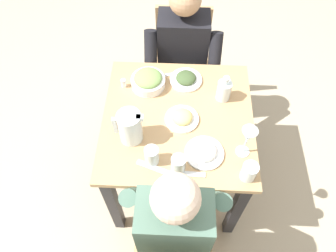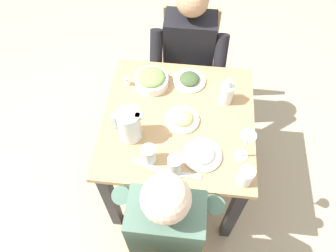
{
  "view_description": "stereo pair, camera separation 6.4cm",
  "coord_description": "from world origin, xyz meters",
  "px_view_note": "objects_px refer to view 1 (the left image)",
  "views": [
    {
      "loc": [
        0.01,
        1.04,
        2.2
      ],
      "look_at": [
        0.05,
        0.05,
        0.74
      ],
      "focal_mm": 34.89,
      "sensor_mm": 36.0,
      "label": 1
    },
    {
      "loc": [
        -0.06,
        1.03,
        2.2
      ],
      "look_at": [
        0.05,
        0.05,
        0.74
      ],
      "focal_mm": 34.89,
      "sensor_mm": 36.0,
      "label": 2
    }
  ],
  "objects_px": {
    "water_glass_near_left": "(178,164)",
    "water_glass_by_pitcher": "(152,156)",
    "chair_near": "(182,60)",
    "plate_dolmas": "(186,79)",
    "water_pitcher": "(130,127)",
    "oil_carafe": "(224,91)",
    "dining_table": "(177,132)",
    "plate_fries": "(182,118)",
    "wine_glass": "(248,137)",
    "diner_near": "(182,66)",
    "diner_far": "(175,214)",
    "water_glass_far_right": "(249,172)",
    "salad_bowl": "(148,80)",
    "plate_yoghurt": "(204,152)",
    "salt_shaker": "(124,83)"
  },
  "relations": [
    {
      "from": "diner_near",
      "to": "plate_fries",
      "type": "height_order",
      "value": "diner_near"
    },
    {
      "from": "water_glass_near_left",
      "to": "plate_fries",
      "type": "bearing_deg",
      "value": -92.32
    },
    {
      "from": "plate_fries",
      "to": "water_glass_near_left",
      "type": "relative_size",
      "value": 1.74
    },
    {
      "from": "plate_dolmas",
      "to": "water_glass_by_pitcher",
      "type": "relative_size",
      "value": 1.78
    },
    {
      "from": "plate_fries",
      "to": "water_glass_far_right",
      "type": "relative_size",
      "value": 1.85
    },
    {
      "from": "water_glass_by_pitcher",
      "to": "wine_glass",
      "type": "height_order",
      "value": "wine_glass"
    },
    {
      "from": "salad_bowl",
      "to": "plate_dolmas",
      "type": "xyz_separation_m",
      "value": [
        -0.22,
        -0.04,
        -0.02
      ]
    },
    {
      "from": "plate_dolmas",
      "to": "wine_glass",
      "type": "xyz_separation_m",
      "value": [
        -0.3,
        0.47,
        0.12
      ]
    },
    {
      "from": "chair_near",
      "to": "wine_glass",
      "type": "relative_size",
      "value": 4.46
    },
    {
      "from": "diner_near",
      "to": "water_glass_far_right",
      "type": "distance_m",
      "value": 0.91
    },
    {
      "from": "diner_near",
      "to": "water_glass_near_left",
      "type": "distance_m",
      "value": 0.83
    },
    {
      "from": "water_glass_near_left",
      "to": "wine_glass",
      "type": "relative_size",
      "value": 0.54
    },
    {
      "from": "chair_near",
      "to": "plate_yoghurt",
      "type": "xyz_separation_m",
      "value": [
        -0.12,
        0.92,
        0.27
      ]
    },
    {
      "from": "water_glass_near_left",
      "to": "water_glass_by_pitcher",
      "type": "bearing_deg",
      "value": -18.11
    },
    {
      "from": "water_glass_near_left",
      "to": "chair_near",
      "type": "bearing_deg",
      "value": -90.39
    },
    {
      "from": "diner_far",
      "to": "water_glass_near_left",
      "type": "xyz_separation_m",
      "value": [
        -0.01,
        -0.19,
        0.16
      ]
    },
    {
      "from": "diner_near",
      "to": "oil_carafe",
      "type": "xyz_separation_m",
      "value": [
        -0.23,
        0.35,
        0.16
      ]
    },
    {
      "from": "dining_table",
      "to": "salad_bowl",
      "type": "relative_size",
      "value": 4.19
    },
    {
      "from": "diner_near",
      "to": "plate_fries",
      "type": "bearing_deg",
      "value": 90.58
    },
    {
      "from": "salad_bowl",
      "to": "water_glass_near_left",
      "type": "bearing_deg",
      "value": 109.26
    },
    {
      "from": "diner_near",
      "to": "salad_bowl",
      "type": "bearing_deg",
      "value": 54.28
    },
    {
      "from": "dining_table",
      "to": "plate_fries",
      "type": "height_order",
      "value": "plate_fries"
    },
    {
      "from": "dining_table",
      "to": "plate_dolmas",
      "type": "height_order",
      "value": "plate_dolmas"
    },
    {
      "from": "wine_glass",
      "to": "plate_yoghurt",
      "type": "bearing_deg",
      "value": 5.93
    },
    {
      "from": "water_pitcher",
      "to": "oil_carafe",
      "type": "relative_size",
      "value": 1.16
    },
    {
      "from": "plate_fries",
      "to": "oil_carafe",
      "type": "bearing_deg",
      "value": -143.89
    },
    {
      "from": "chair_near",
      "to": "diner_far",
      "type": "relative_size",
      "value": 0.75
    },
    {
      "from": "dining_table",
      "to": "oil_carafe",
      "type": "distance_m",
      "value": 0.35
    },
    {
      "from": "water_glass_near_left",
      "to": "water_glass_by_pitcher",
      "type": "xyz_separation_m",
      "value": [
        0.13,
        -0.04,
        0.0
      ]
    },
    {
      "from": "chair_near",
      "to": "wine_glass",
      "type": "distance_m",
      "value": 1.04
    },
    {
      "from": "diner_far",
      "to": "water_glass_far_right",
      "type": "relative_size",
      "value": 11.74
    },
    {
      "from": "diner_near",
      "to": "oil_carafe",
      "type": "height_order",
      "value": "diner_near"
    },
    {
      "from": "plate_fries",
      "to": "wine_glass",
      "type": "bearing_deg",
      "value": 149.22
    },
    {
      "from": "plate_yoghurt",
      "to": "water_glass_by_pitcher",
      "type": "xyz_separation_m",
      "value": [
        0.26,
        0.05,
        0.03
      ]
    },
    {
      "from": "water_glass_near_left",
      "to": "oil_carafe",
      "type": "relative_size",
      "value": 0.64
    },
    {
      "from": "water_glass_by_pitcher",
      "to": "dining_table",
      "type": "bearing_deg",
      "value": -114.13
    },
    {
      "from": "salad_bowl",
      "to": "plate_fries",
      "type": "height_order",
      "value": "salad_bowl"
    },
    {
      "from": "plate_yoghurt",
      "to": "water_glass_by_pitcher",
      "type": "bearing_deg",
      "value": 11.28
    },
    {
      "from": "plate_fries",
      "to": "water_glass_far_right",
      "type": "height_order",
      "value": "water_glass_far_right"
    },
    {
      "from": "oil_carafe",
      "to": "salt_shaker",
      "type": "bearing_deg",
      "value": -5.84
    },
    {
      "from": "diner_near",
      "to": "plate_fries",
      "type": "xyz_separation_m",
      "value": [
        -0.01,
        0.51,
        0.13
      ]
    },
    {
      "from": "plate_yoghurt",
      "to": "water_glass_near_left",
      "type": "xyz_separation_m",
      "value": [
        0.13,
        0.09,
        0.03
      ]
    },
    {
      "from": "water_glass_far_right",
      "to": "water_pitcher",
      "type": "bearing_deg",
      "value": -18.74
    },
    {
      "from": "salad_bowl",
      "to": "plate_dolmas",
      "type": "relative_size",
      "value": 1.04
    },
    {
      "from": "chair_near",
      "to": "diner_far",
      "type": "xyz_separation_m",
      "value": [
        0.02,
        1.21,
        0.15
      ]
    },
    {
      "from": "chair_near",
      "to": "water_glass_near_left",
      "type": "relative_size",
      "value": 8.28
    },
    {
      "from": "diner_near",
      "to": "salt_shaker",
      "type": "xyz_separation_m",
      "value": [
        0.34,
        0.29,
        0.14
      ]
    },
    {
      "from": "water_pitcher",
      "to": "plate_yoghurt",
      "type": "distance_m",
      "value": 0.39
    },
    {
      "from": "water_glass_far_right",
      "to": "water_glass_by_pitcher",
      "type": "distance_m",
      "value": 0.47
    },
    {
      "from": "chair_near",
      "to": "diner_near",
      "type": "xyz_separation_m",
      "value": [
        -0.0,
        0.2,
        0.15
      ]
    }
  ]
}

